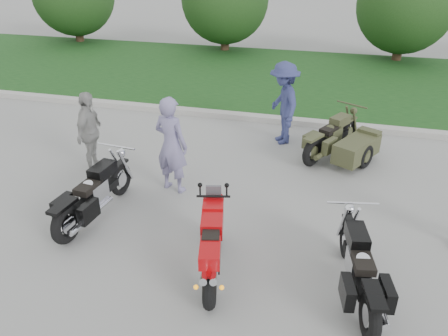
% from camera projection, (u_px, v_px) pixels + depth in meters
% --- Properties ---
extents(ground, '(80.00, 80.00, 0.00)m').
position_uv_depth(ground, '(190.00, 261.00, 6.63)').
color(ground, gray).
rests_on(ground, ground).
extents(curb, '(60.00, 0.30, 0.15)m').
position_uv_depth(curb, '(262.00, 118.00, 11.74)').
color(curb, '#A8A59E').
rests_on(curb, ground).
extents(grass_strip, '(60.00, 8.00, 0.14)m').
position_uv_depth(grass_strip, '(283.00, 77.00, 15.30)').
color(grass_strip, '#25561D').
rests_on(grass_strip, ground).
extents(tree_mid_right, '(3.60, 3.60, 4.00)m').
position_uv_depth(tree_mid_right, '(406.00, 5.00, 16.28)').
color(tree_mid_right, '#3F2B1C').
rests_on(tree_mid_right, ground).
extents(sportbike_red, '(0.63, 1.85, 0.89)m').
position_uv_depth(sportbike_red, '(212.00, 245.00, 6.14)').
color(sportbike_red, black).
rests_on(sportbike_red, ground).
extents(cruiser_left, '(0.44, 2.23, 0.86)m').
position_uv_depth(cruiser_left, '(92.00, 197.00, 7.45)').
color(cruiser_left, black).
rests_on(cruiser_left, ground).
extents(cruiser_right, '(0.63, 2.12, 0.82)m').
position_uv_depth(cruiser_right, '(360.00, 272.00, 5.79)').
color(cruiser_right, black).
rests_on(cruiser_right, ground).
extents(cruiser_sidecar, '(1.64, 2.04, 0.84)m').
position_uv_depth(cruiser_sidecar, '(345.00, 144.00, 9.47)').
color(cruiser_sidecar, black).
rests_on(cruiser_sidecar, ground).
extents(person_stripe, '(0.78, 0.61, 1.88)m').
position_uv_depth(person_stripe, '(171.00, 145.00, 8.12)').
color(person_stripe, gray).
rests_on(person_stripe, ground).
extents(person_denim, '(1.19, 1.44, 1.93)m').
position_uv_depth(person_denim, '(283.00, 103.00, 10.12)').
color(person_denim, navy).
rests_on(person_denim, ground).
extents(person_back, '(0.53, 1.04, 1.70)m').
position_uv_depth(person_back, '(90.00, 132.00, 8.89)').
color(person_back, '#9A9995').
rests_on(person_back, ground).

